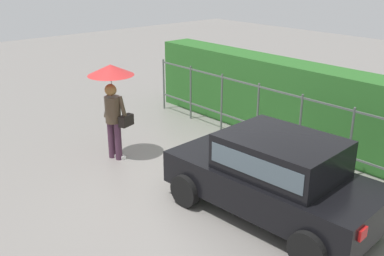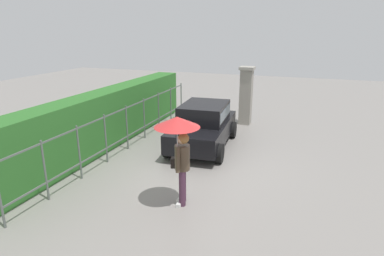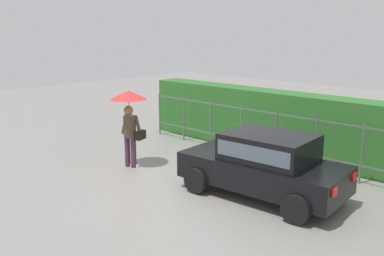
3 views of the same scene
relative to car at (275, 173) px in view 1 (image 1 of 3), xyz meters
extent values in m
plane|color=gray|center=(-1.46, -0.51, -0.80)|extent=(40.00, 40.00, 0.00)
cube|color=black|center=(-0.06, 0.00, -0.22)|extent=(3.80, 1.88, 0.60)
cube|color=black|center=(0.09, 0.01, 0.38)|extent=(1.99, 1.56, 0.60)
cube|color=#4C5B66|center=(0.09, 0.01, 0.40)|extent=(1.84, 1.57, 0.33)
cylinder|color=black|center=(-1.25, -0.93, -0.50)|extent=(0.61, 0.22, 0.60)
cylinder|color=black|center=(-1.36, 0.75, -0.50)|extent=(0.61, 0.22, 0.60)
cylinder|color=black|center=(1.24, -0.76, -0.50)|extent=(0.61, 0.22, 0.60)
cylinder|color=black|center=(1.13, 0.92, -0.50)|extent=(0.61, 0.22, 0.60)
cube|color=red|center=(1.83, -0.43, -0.07)|extent=(0.07, 0.20, 0.16)
cylinder|color=#47283D|center=(-3.97, -0.78, -0.37)|extent=(0.15, 0.15, 0.86)
cylinder|color=#47283D|center=(-3.77, -0.72, -0.37)|extent=(0.15, 0.15, 0.86)
cube|color=white|center=(-3.98, -0.73, -0.76)|extent=(0.26, 0.10, 0.08)
cube|color=white|center=(-3.79, -0.67, -0.76)|extent=(0.26, 0.10, 0.08)
cylinder|color=#473828|center=(-3.87, -0.75, 0.35)|extent=(0.34, 0.34, 0.58)
sphere|color=#DBAD89|center=(-3.87, -0.75, 0.78)|extent=(0.22, 0.22, 0.22)
sphere|color=olive|center=(-3.86, -0.78, 0.80)|extent=(0.25, 0.25, 0.25)
cylinder|color=#473828|center=(-4.10, -0.74, 0.37)|extent=(0.24, 0.15, 0.56)
cylinder|color=#473828|center=(-3.68, -0.61, 0.37)|extent=(0.24, 0.15, 0.56)
cylinder|color=#B2B2B7|center=(-3.98, -0.68, 0.69)|extent=(0.02, 0.02, 0.77)
cone|color=red|center=(-3.98, -0.68, 1.19)|extent=(1.00, 1.00, 0.23)
cube|color=black|center=(-3.66, -0.56, 0.11)|extent=(0.25, 0.37, 0.24)
cylinder|color=#59605B|center=(-6.03, 2.30, -0.05)|extent=(0.05, 0.05, 1.50)
cylinder|color=#59605B|center=(-4.81, 2.30, -0.05)|extent=(0.05, 0.05, 1.50)
cylinder|color=#59605B|center=(-3.60, 2.30, -0.05)|extent=(0.05, 0.05, 1.50)
cylinder|color=#59605B|center=(-2.38, 2.30, -0.05)|extent=(0.05, 0.05, 1.50)
cylinder|color=#59605B|center=(-1.16, 2.30, -0.05)|extent=(0.05, 0.05, 1.50)
cylinder|color=#59605B|center=(0.05, 2.30, -0.05)|extent=(0.05, 0.05, 1.50)
cube|color=#59605B|center=(-1.16, 2.30, 0.62)|extent=(9.73, 0.03, 0.04)
cube|color=#59605B|center=(-1.16, 2.30, -0.35)|extent=(9.73, 0.03, 0.04)
cube|color=#2D6B28|center=(-1.16, 3.21, 0.15)|extent=(10.73, 0.90, 1.90)
camera|label=1|loc=(4.16, -5.50, 3.34)|focal=41.70mm
camera|label=2|loc=(-10.14, -3.26, 3.10)|focal=30.42mm
camera|label=3|loc=(4.94, -7.63, 2.90)|focal=39.05mm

